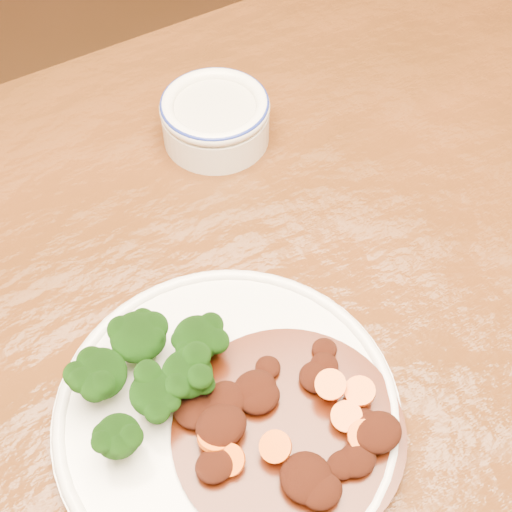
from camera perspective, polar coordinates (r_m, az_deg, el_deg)
dining_table at (r=0.74m, az=-0.06°, el=-8.16°), size 1.53×0.95×0.75m
dinner_plate at (r=0.62m, az=-2.30°, el=-12.44°), size 0.30×0.30×0.02m
broccoli_florets at (r=0.61m, az=-8.62°, el=-8.72°), size 0.13×0.12×0.05m
mince_stew at (r=0.60m, az=2.11°, el=-13.51°), size 0.19×0.19×0.03m
dip_bowl at (r=0.81m, az=-3.27°, el=11.02°), size 0.12×0.12×0.06m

